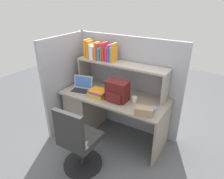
# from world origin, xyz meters

# --- Properties ---
(ground_plane) EXTENTS (8.00, 8.00, 0.00)m
(ground_plane) POSITION_xyz_m (0.00, 0.00, 0.00)
(ground_plane) COLOR #595B60
(desk) EXTENTS (1.60, 0.70, 0.73)m
(desk) POSITION_xyz_m (-0.39, 0.00, 0.40)
(desk) COLOR gray
(desk) RESTS_ON ground_plane
(cubicle_partition_rear) EXTENTS (1.84, 0.05, 1.55)m
(cubicle_partition_rear) POSITION_xyz_m (0.00, 0.38, 0.78)
(cubicle_partition_rear) COLOR #9E9EA8
(cubicle_partition_rear) RESTS_ON ground_plane
(cubicle_partition_left) EXTENTS (0.05, 1.06, 1.55)m
(cubicle_partition_left) POSITION_xyz_m (-0.85, -0.05, 0.78)
(cubicle_partition_left) COLOR #9E9EA8
(cubicle_partition_left) RESTS_ON ground_plane
(overhead_hutch) EXTENTS (1.44, 0.28, 0.45)m
(overhead_hutch) POSITION_xyz_m (0.00, 0.20, 1.08)
(overhead_hutch) COLOR gray
(overhead_hutch) RESTS_ON desk
(reference_books_on_shelf) EXTENTS (0.52, 0.18, 0.29)m
(reference_books_on_shelf) POSITION_xyz_m (-0.37, 0.20, 1.31)
(reference_books_on_shelf) COLOR orange
(reference_books_on_shelf) RESTS_ON overhead_hutch
(laptop) EXTENTS (0.36, 0.31, 0.22)m
(laptop) POSITION_xyz_m (-0.52, -0.11, 0.78)
(laptop) COLOR #B7BABF
(laptop) RESTS_ON desk
(backpack) EXTENTS (0.30, 0.22, 0.29)m
(backpack) POSITION_xyz_m (0.11, -0.10, 0.87)
(backpack) COLOR #591919
(backpack) RESTS_ON desk
(computer_mouse) EXTENTS (0.06, 0.11, 0.03)m
(computer_mouse) POSITION_xyz_m (0.66, -0.09, 0.75)
(computer_mouse) COLOR #7299C6
(computer_mouse) RESTS_ON desk
(paper_cup) EXTENTS (0.08, 0.08, 0.08)m
(paper_cup) POSITION_xyz_m (0.35, -0.02, 0.77)
(paper_cup) COLOR white
(paper_cup) RESTS_ON desk
(tissue_box) EXTENTS (0.24, 0.17, 0.10)m
(tissue_box) POSITION_xyz_m (0.59, -0.26, 0.78)
(tissue_box) COLOR #9E7F60
(tissue_box) RESTS_ON desk
(desk_book_stack) EXTENTS (0.26, 0.20, 0.09)m
(desk_book_stack) POSITION_xyz_m (-0.20, -0.13, 0.78)
(desk_book_stack) COLOR yellow
(desk_book_stack) RESTS_ON desk
(office_chair) EXTENTS (0.52, 0.52, 0.93)m
(office_chair) POSITION_xyz_m (-0.03, -0.81, 0.39)
(office_chair) COLOR black
(office_chair) RESTS_ON ground_plane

